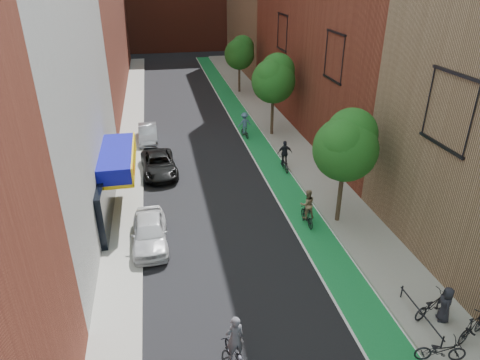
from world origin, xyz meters
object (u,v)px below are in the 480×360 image
parked_car_white (150,232)px  cyclist_lane_mid (285,159)px  cyclist_lead (235,350)px  cyclist_lane_far (245,126)px  pedestrian (446,304)px  parked_car_black (159,164)px  parked_car_silver (148,133)px  cyclist_lane_near (307,210)px

parked_car_white → cyclist_lane_mid: (9.30, 7.35, 0.08)m
cyclist_lead → cyclist_lane_mid: size_ratio=1.04×
cyclist_lead → cyclist_lane_far: size_ratio=1.05×
parked_car_white → pedestrian: pedestrian is taller
parked_car_black → parked_car_silver: (-0.70, 6.29, 0.01)m
parked_car_white → cyclist_lane_near: (8.47, 0.33, 0.13)m
parked_car_white → parked_car_black: (0.70, 8.46, -0.07)m
cyclist_lead → cyclist_lane_mid: 16.82m
parked_car_silver → cyclist_lane_far: size_ratio=1.97×
parked_car_black → cyclist_lead: cyclist_lead is taller
parked_car_white → cyclist_lane_near: bearing=1.7°
parked_car_white → cyclist_lane_near: cyclist_lane_near is taller
parked_car_silver → cyclist_lane_far: 7.91m
cyclist_lane_far → pedestrian: cyclist_lane_far is taller
cyclist_lane_near → cyclist_lead: bearing=54.8°
cyclist_lead → cyclist_lane_far: (5.02, 22.39, 0.26)m
parked_car_silver → cyclist_lane_mid: (9.30, -7.41, 0.14)m
parked_car_silver → cyclist_lane_near: (8.47, -14.43, 0.19)m
cyclist_lead → parked_car_white: bearing=-84.9°
parked_car_silver → cyclist_lane_near: bearing=-60.1°
cyclist_lane_near → pedestrian: (2.85, -8.09, 0.06)m
cyclist_lane_far → cyclist_lane_near: bearing=79.8°
cyclist_lane_near → cyclist_lane_mid: cyclist_lane_mid is taller
parked_car_silver → cyclist_lane_near: size_ratio=2.02×
parked_car_silver → cyclist_lead: 23.12m
cyclist_lane_far → pedestrian: size_ratio=1.35×
parked_car_black → cyclist_lane_far: (7.19, 5.74, 0.32)m
parked_car_silver → pedestrian: pedestrian is taller
parked_car_silver → pedestrian: 25.21m
parked_car_black → parked_car_white: bearing=-98.9°
parked_car_white → parked_car_silver: 14.76m
pedestrian → parked_car_white: bearing=-104.0°
cyclist_lane_far → parked_car_silver: bearing=-16.7°
pedestrian → parked_car_black: bearing=-126.3°
cyclist_lane_near → parked_car_silver: bearing=-61.4°
cyclist_lead → cyclist_lane_far: cyclist_lead is taller
parked_car_black → cyclist_lane_far: bearing=34.4°
parked_car_white → cyclist_lead: cyclist_lead is taller
parked_car_silver → cyclist_lead: bearing=-83.4°
parked_car_white → parked_car_silver: size_ratio=1.05×
parked_car_black → cyclist_lane_mid: 8.67m
parked_car_black → cyclist_lane_mid: size_ratio=2.27×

